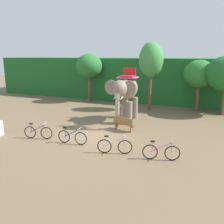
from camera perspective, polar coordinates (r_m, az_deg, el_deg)
ground_plane at (r=14.56m, az=-4.26°, el=-5.55°), size 80.00×80.00×0.00m
foliage_hedge at (r=26.47m, az=9.41°, el=7.67°), size 36.00×6.00×4.35m
tree_right at (r=24.67m, az=-5.42°, el=10.67°), size 2.61×2.61×4.81m
tree_center_right at (r=20.91m, az=9.17°, el=11.92°), size 2.03×2.03×5.77m
tree_center at (r=21.57m, az=19.83°, el=8.36°), size 2.59×2.59×4.31m
elephant at (r=17.06m, az=3.32°, el=4.88°), size 2.09×4.21×3.78m
bike_purple at (r=14.54m, az=-16.98°, el=-4.54°), size 1.67×0.61×0.92m
bike_blue at (r=13.30m, az=-9.34°, el=-5.79°), size 1.71×0.52×0.92m
bike_white at (r=11.87m, az=0.60°, el=-8.00°), size 1.64×0.67×0.92m
bike_pink at (r=11.41m, az=11.44°, el=-9.18°), size 1.66×0.62×0.92m
wooden_bench at (r=15.35m, az=2.84°, el=-2.66°), size 1.55×0.82×0.89m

